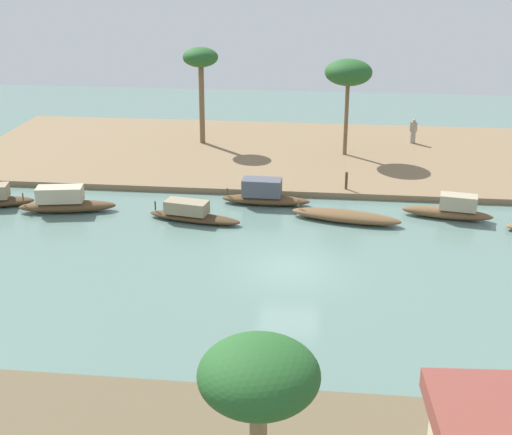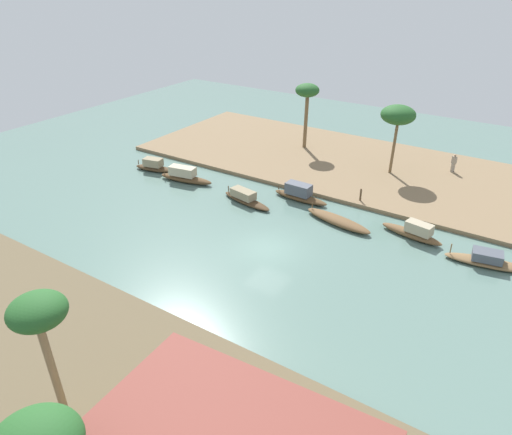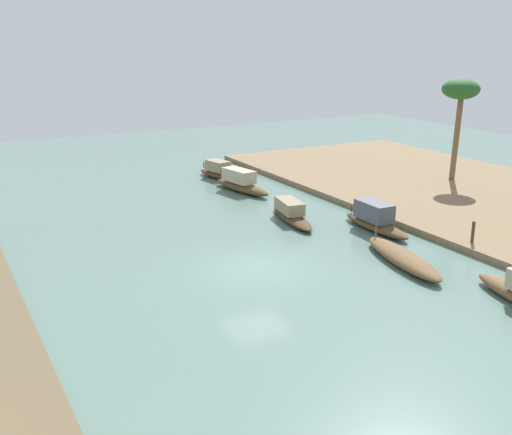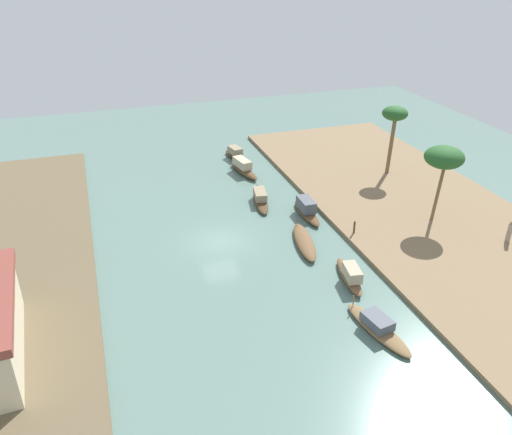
# 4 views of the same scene
# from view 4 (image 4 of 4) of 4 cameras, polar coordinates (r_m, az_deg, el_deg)

# --- Properties ---
(river_water) EXTENTS (72.95, 72.95, 0.00)m
(river_water) POSITION_cam_4_polar(r_m,az_deg,el_deg) (36.75, -3.94, -2.63)
(river_water) COLOR slate
(river_water) RESTS_ON ground
(riverbank_left) EXTENTS (41.00, 14.90, 0.31)m
(riverbank_left) POSITION_cam_4_polar(r_m,az_deg,el_deg) (42.91, 17.14, 1.03)
(riverbank_left) COLOR #846B4C
(riverbank_left) RESTS_ON ground
(sampan_with_tall_canopy) EXTENTS (4.68, 1.84, 0.98)m
(sampan_with_tall_canopy) POSITION_cam_4_polar(r_m,az_deg,el_deg) (41.97, 0.49, 2.07)
(sampan_with_tall_canopy) COLOR #47331E
(sampan_with_tall_canopy) RESTS_ON river_water
(sampan_near_left_bank) EXTENTS (5.36, 2.17, 0.86)m
(sampan_near_left_bank) POSITION_cam_4_polar(r_m,az_deg,el_deg) (36.28, 5.31, -2.65)
(sampan_near_left_bank) COLOR brown
(sampan_near_left_bank) RESTS_ON river_water
(sampan_downstream_large) EXTENTS (4.83, 1.83, 1.29)m
(sampan_downstream_large) POSITION_cam_4_polar(r_m,az_deg,el_deg) (47.64, -1.40, 5.45)
(sampan_downstream_large) COLOR brown
(sampan_downstream_large) RESTS_ON river_water
(sampan_upstream_small) EXTENTS (5.13, 2.02, 0.98)m
(sampan_upstream_small) POSITION_cam_4_polar(r_m,az_deg,el_deg) (29.27, 13.19, -11.55)
(sampan_upstream_small) COLOR brown
(sampan_upstream_small) RESTS_ON river_water
(sampan_midstream) EXTENTS (3.88, 1.84, 1.12)m
(sampan_midstream) POSITION_cam_4_polar(r_m,az_deg,el_deg) (51.16, -2.25, 6.93)
(sampan_midstream) COLOR #47331E
(sampan_midstream) RESTS_ON river_water
(sampan_foreground) EXTENTS (4.49, 1.13, 1.32)m
(sampan_foreground) POSITION_cam_4_polar(r_m,az_deg,el_deg) (40.12, 5.54, 0.89)
(sampan_foreground) COLOR brown
(sampan_foreground) RESTS_ON river_water
(sampan_open_hull) EXTENTS (4.34, 1.58, 1.22)m
(sampan_open_hull) POSITION_cam_4_polar(r_m,az_deg,el_deg) (32.77, 10.25, -6.23)
(sampan_open_hull) COLOR brown
(sampan_open_hull) RESTS_ON river_water
(person_on_near_bank) EXTENTS (0.46, 0.46, 1.57)m
(person_on_near_bank) POSITION_cam_4_polar(r_m,az_deg,el_deg) (39.79, 25.98, -1.46)
(person_on_near_bank) COLOR gray
(person_on_near_bank) RESTS_ON riverbank_left
(mooring_post) EXTENTS (0.14, 0.14, 0.92)m
(mooring_post) POSITION_cam_4_polar(r_m,az_deg,el_deg) (37.52, 10.71, -1.06)
(mooring_post) COLOR #4C3823
(mooring_post) RESTS_ON riverbank_left
(palm_tree_left_near) EXTENTS (2.80, 2.80, 5.72)m
(palm_tree_left_near) POSITION_cam_4_polar(r_m,az_deg,el_deg) (39.24, 19.90, 6.15)
(palm_tree_left_near) COLOR brown
(palm_tree_left_near) RESTS_ON riverbank_left
(palm_tree_left_far) EXTENTS (2.20, 2.20, 6.05)m
(palm_tree_left_far) POSITION_cam_4_polar(r_m,az_deg,el_deg) (47.01, 14.93, 10.66)
(palm_tree_left_far) COLOR brown
(palm_tree_left_far) RESTS_ON riverbank_left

